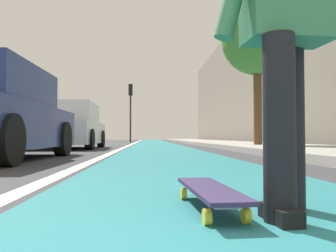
% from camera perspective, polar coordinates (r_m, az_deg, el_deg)
% --- Properties ---
extents(ground_plane, '(80.00, 80.00, 0.00)m').
position_cam_1_polar(ground_plane, '(10.41, -1.12, -3.86)').
color(ground_plane, '#38383D').
extents(bike_lane_paint, '(56.00, 2.18, 0.00)m').
position_cam_1_polar(bike_lane_paint, '(24.40, -2.35, -2.69)').
color(bike_lane_paint, '#237075').
rests_on(bike_lane_paint, ground).
extents(lane_stripe_white, '(52.00, 0.16, 0.01)m').
position_cam_1_polar(lane_stripe_white, '(20.42, -5.66, -2.85)').
color(lane_stripe_white, silver).
rests_on(lane_stripe_white, ground).
extents(sidewalk_curb, '(52.00, 3.20, 0.14)m').
position_cam_1_polar(sidewalk_curb, '(18.79, 8.42, -2.73)').
color(sidewalk_curb, '#9E9B93').
rests_on(sidewalk_curb, ground).
extents(building_facade, '(40.00, 1.20, 8.43)m').
position_cam_1_polar(building_facade, '(23.70, 13.40, 7.56)').
color(building_facade, gray).
rests_on(building_facade, ground).
extents(skateboard, '(0.85, 0.25, 0.11)m').
position_cam_1_polar(skateboard, '(1.81, 6.84, -10.57)').
color(skateboard, yellow).
rests_on(skateboard, ground).
extents(skater_person, '(0.47, 0.72, 1.64)m').
position_cam_1_polar(skater_person, '(1.83, 18.76, 16.37)').
color(skater_person, black).
rests_on(skater_person, ground).
extents(parked_car_mid, '(4.17, 2.05, 1.46)m').
position_cam_1_polar(parked_car_mid, '(11.73, -16.07, -0.16)').
color(parked_car_mid, silver).
rests_on(parked_car_mid, ground).
extents(traffic_light, '(0.33, 0.28, 4.12)m').
position_cam_1_polar(traffic_light, '(24.81, -6.15, 3.93)').
color(traffic_light, '#2D2D2D').
rests_on(traffic_light, ground).
extents(street_tree_mid, '(2.22, 2.22, 4.54)m').
position_cam_1_polar(street_tree_mid, '(11.55, 14.38, 13.41)').
color(street_tree_mid, brown).
rests_on(street_tree_mid, ground).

